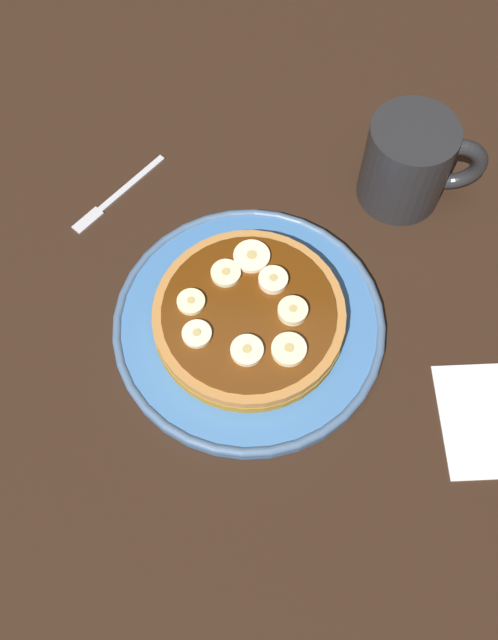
# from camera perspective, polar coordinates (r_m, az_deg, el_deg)

# --- Properties ---
(ground_plane) EXTENTS (1.40, 1.40, 0.03)m
(ground_plane) POSITION_cam_1_polar(r_m,az_deg,el_deg) (0.70, -0.00, -1.16)
(ground_plane) COLOR black
(plate) EXTENTS (0.26, 0.26, 0.02)m
(plate) POSITION_cam_1_polar(r_m,az_deg,el_deg) (0.68, -0.00, -0.34)
(plate) COLOR #3F72B2
(plate) RESTS_ON ground_plane
(pancake_stack) EXTENTS (0.19, 0.19, 0.02)m
(pancake_stack) POSITION_cam_1_polar(r_m,az_deg,el_deg) (0.67, -0.04, 0.10)
(pancake_stack) COLOR #A87724
(pancake_stack) RESTS_ON plate
(banana_slice_0) EXTENTS (0.03, 0.03, 0.01)m
(banana_slice_0) POSITION_cam_1_polar(r_m,az_deg,el_deg) (0.67, -1.89, 3.80)
(banana_slice_0) COLOR #ECE9BB
(banana_slice_0) RESTS_ON pancake_stack
(banana_slice_1) EXTENTS (0.03, 0.03, 0.01)m
(banana_slice_1) POSITION_cam_1_polar(r_m,az_deg,el_deg) (0.64, -0.39, -2.50)
(banana_slice_1) COLOR #F2E8C1
(banana_slice_1) RESTS_ON pancake_stack
(banana_slice_2) EXTENTS (0.03, 0.03, 0.01)m
(banana_slice_2) POSITION_cam_1_polar(r_m,az_deg,el_deg) (0.65, 3.57, 0.84)
(banana_slice_2) COLOR #F7ECB8
(banana_slice_2) RESTS_ON pancake_stack
(banana_slice_3) EXTENTS (0.03, 0.03, 0.01)m
(banana_slice_3) POSITION_cam_1_polar(r_m,az_deg,el_deg) (0.66, -4.73, 1.46)
(banana_slice_3) COLOR #F8F1B8
(banana_slice_3) RESTS_ON pancake_stack
(banana_slice_4) EXTENTS (0.03, 0.03, 0.01)m
(banana_slice_4) POSITION_cam_1_polar(r_m,az_deg,el_deg) (0.64, 3.26, -2.43)
(banana_slice_4) COLOR #FEF1B9
(banana_slice_4) RESTS_ON pancake_stack
(banana_slice_5) EXTENTS (0.03, 0.03, 0.01)m
(banana_slice_5) POSITION_cam_1_polar(r_m,az_deg,el_deg) (0.64, -4.26, -1.16)
(banana_slice_5) COLOR #ECE6C2
(banana_slice_5) RESTS_ON pancake_stack
(banana_slice_6) EXTENTS (0.04, 0.04, 0.01)m
(banana_slice_6) POSITION_cam_1_polar(r_m,az_deg,el_deg) (0.68, 0.40, 5.16)
(banana_slice_6) COLOR #FCE7C3
(banana_slice_6) RESTS_ON pancake_stack
(banana_slice_7) EXTENTS (0.03, 0.03, 0.01)m
(banana_slice_7) POSITION_cam_1_polar(r_m,az_deg,el_deg) (0.67, 1.97, 3.25)
(banana_slice_7) COLOR #FEE8C3
(banana_slice_7) RESTS_ON pancake_stack
(coffee_mug) EXTENTS (0.13, 0.09, 0.10)m
(coffee_mug) POSITION_cam_1_polar(r_m,az_deg,el_deg) (0.75, 12.99, 12.38)
(coffee_mug) COLOR #262628
(coffee_mug) RESTS_ON ground_plane
(fork) EXTENTS (0.09, 0.11, 0.01)m
(fork) POSITION_cam_1_polar(r_m,az_deg,el_deg) (0.78, -10.88, 9.79)
(fork) COLOR silver
(fork) RESTS_ON ground_plane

